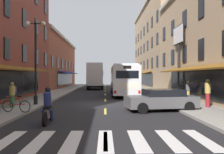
# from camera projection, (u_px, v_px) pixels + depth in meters

# --- Properties ---
(ground_plane) EXTENTS (34.80, 80.00, 0.10)m
(ground_plane) POSITION_uv_depth(u_px,v_px,m) (105.00, 105.00, 17.95)
(ground_plane) COLOR black
(lane_centre_dashes) EXTENTS (0.14, 73.90, 0.01)m
(lane_centre_dashes) POSITION_uv_depth(u_px,v_px,m) (105.00, 105.00, 17.70)
(lane_centre_dashes) COLOR #DBCC4C
(lane_centre_dashes) RESTS_ON ground
(crosswalk_near) EXTENTS (7.10, 2.80, 0.01)m
(crosswalk_near) POSITION_uv_depth(u_px,v_px,m) (106.00, 140.00, 7.95)
(crosswalk_near) COLOR silver
(crosswalk_near) RESTS_ON ground
(sidewalk_left) EXTENTS (3.00, 80.00, 0.14)m
(sidewalk_left) POSITION_uv_depth(u_px,v_px,m) (27.00, 104.00, 17.77)
(sidewalk_left) COLOR gray
(sidewalk_left) RESTS_ON ground
(sidewalk_right) EXTENTS (3.00, 80.00, 0.14)m
(sidewalk_right) POSITION_uv_depth(u_px,v_px,m) (182.00, 103.00, 18.12)
(sidewalk_right) COLOR gray
(sidewalk_right) RESTS_ON ground
(billboard_sign) EXTENTS (0.40, 2.96, 6.84)m
(billboard_sign) POSITION_uv_depth(u_px,v_px,m) (178.00, 42.00, 22.72)
(billboard_sign) COLOR black
(billboard_sign) RESTS_ON sidewalk_right
(transit_bus) EXTENTS (2.71, 11.41, 3.31)m
(transit_bus) POSITION_uv_depth(u_px,v_px,m) (123.00, 80.00, 27.01)
(transit_bus) COLOR silver
(transit_bus) RESTS_ON ground
(box_truck) EXTENTS (2.50, 7.28, 4.10)m
(box_truck) POSITION_uv_depth(u_px,v_px,m) (95.00, 76.00, 37.82)
(box_truck) COLOR white
(box_truck) RESTS_ON ground
(sedan_near) EXTENTS (4.49, 2.45, 1.33)m
(sedan_near) POSITION_uv_depth(u_px,v_px,m) (161.00, 100.00, 14.63)
(sedan_near) COLOR #515154
(sedan_near) RESTS_ON ground
(sedan_mid) EXTENTS (2.00, 4.61, 1.42)m
(sedan_mid) POSITION_uv_depth(u_px,v_px,m) (97.00, 83.00, 48.03)
(sedan_mid) COLOR black
(sedan_mid) RESTS_ON ground
(motorcycle_rider) EXTENTS (0.62, 2.07, 1.66)m
(motorcycle_rider) POSITION_uv_depth(u_px,v_px,m) (48.00, 108.00, 10.83)
(motorcycle_rider) COLOR black
(motorcycle_rider) RESTS_ON ground
(bicycle_near) EXTENTS (1.68, 0.53, 0.91)m
(bicycle_near) POSITION_uv_depth(u_px,v_px,m) (16.00, 106.00, 13.17)
(bicycle_near) COLOR black
(bicycle_near) RESTS_ON sidewalk_left
(pedestrian_near) EXTENTS (0.36, 0.51, 1.62)m
(pedestrian_near) POSITION_uv_depth(u_px,v_px,m) (12.00, 94.00, 15.29)
(pedestrian_near) COLOR #33663F
(pedestrian_near) RESTS_ON sidewalk_left
(pedestrian_mid) EXTENTS (0.36, 0.36, 1.62)m
(pedestrian_mid) POSITION_uv_depth(u_px,v_px,m) (188.00, 90.00, 19.54)
(pedestrian_mid) COLOR #B29947
(pedestrian_mid) RESTS_ON sidewalk_right
(pedestrian_far) EXTENTS (0.36, 0.36, 1.84)m
(pedestrian_far) POSITION_uv_depth(u_px,v_px,m) (208.00, 92.00, 15.29)
(pedestrian_far) COLOR maroon
(pedestrian_far) RESTS_ON sidewalk_right
(street_lamp_twin) EXTENTS (1.42, 0.32, 5.90)m
(street_lamp_twin) POSITION_uv_depth(u_px,v_px,m) (36.00, 59.00, 16.78)
(street_lamp_twin) COLOR black
(street_lamp_twin) RESTS_ON sidewalk_left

